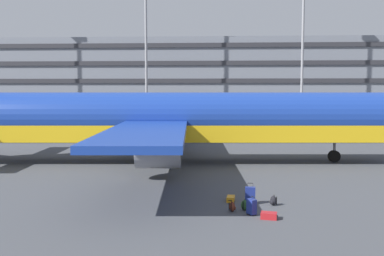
% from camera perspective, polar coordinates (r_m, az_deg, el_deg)
% --- Properties ---
extents(ground_plane, '(600.00, 600.00, 0.00)m').
position_cam_1_polar(ground_plane, '(33.64, 6.80, -4.30)').
color(ground_plane, '#424449').
extents(terminal_structure, '(131.41, 21.66, 13.97)m').
position_cam_1_polar(terminal_structure, '(78.69, 4.59, 6.15)').
color(terminal_structure, slate).
rests_on(terminal_structure, ground_plane).
extents(airliner, '(38.96, 31.41, 11.04)m').
position_cam_1_polar(airliner, '(32.22, -3.50, 1.04)').
color(airliner, navy).
rests_on(airliner, ground_plane).
extents(light_mast_left, '(1.80, 0.50, 26.14)m').
position_cam_1_polar(light_mast_left, '(62.85, -6.20, 13.59)').
color(light_mast_left, gray).
rests_on(light_mast_left, ground_plane).
extents(light_mast_center_left, '(1.80, 0.50, 24.69)m').
position_cam_1_polar(light_mast_center_left, '(63.25, 14.64, 12.73)').
color(light_mast_center_left, gray).
rests_on(light_mast_center_left, ground_plane).
extents(suitcase_scuffed, '(0.76, 0.56, 0.28)m').
position_cam_1_polar(suitcase_scuffed, '(18.74, 10.25, -11.47)').
color(suitcase_scuffed, '#B21E23').
rests_on(suitcase_scuffed, ground_plane).
extents(suitcase_purple, '(0.44, 0.73, 0.26)m').
position_cam_1_polar(suitcase_purple, '(21.28, 5.21, -9.42)').
color(suitcase_purple, orange).
rests_on(suitcase_purple, ground_plane).
extents(suitcase_large, '(0.45, 0.49, 0.81)m').
position_cam_1_polar(suitcase_large, '(19.11, 7.98, -10.37)').
color(suitcase_large, navy).
rests_on(suitcase_large, ground_plane).
extents(suitcase_red, '(0.49, 0.26, 1.01)m').
position_cam_1_polar(suitcase_red, '(20.84, 7.79, -8.88)').
color(suitcase_red, navy).
rests_on(suitcase_red, ground_plane).
extents(backpack_silver, '(0.40, 0.42, 0.52)m').
position_cam_1_polar(backpack_silver, '(20.82, 10.81, -9.55)').
color(backpack_silver, black).
rests_on(backpack_silver, ground_plane).
extents(backpack_upright, '(0.38, 0.29, 0.53)m').
position_cam_1_polar(backpack_upright, '(19.81, 7.10, -10.23)').
color(backpack_upright, '#264C26').
rests_on(backpack_upright, ground_plane).
extents(backpack_teal, '(0.37, 0.39, 0.50)m').
position_cam_1_polar(backpack_teal, '(19.57, 5.43, -10.46)').
color(backpack_teal, '#592619').
rests_on(backpack_teal, ground_plane).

